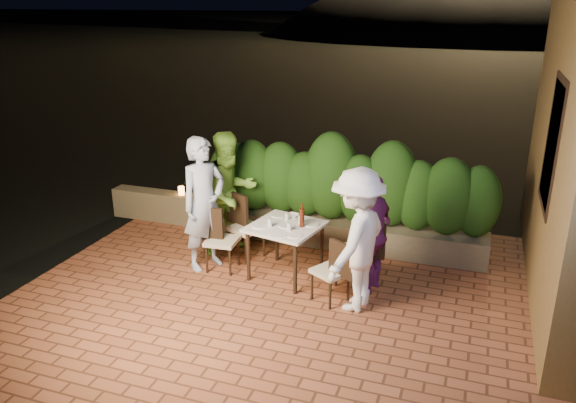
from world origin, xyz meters
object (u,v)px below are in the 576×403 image
at_px(chair_left_back, 247,227).
at_px(diner_purple, 373,233).
at_px(beer_bottle, 302,215).
at_px(diner_green, 230,193).
at_px(chair_right_back, 354,252).
at_px(diner_blue, 204,204).
at_px(chair_right_front, 331,270).
at_px(chair_left_front, 222,239).
at_px(diner_white, 357,240).
at_px(bowl, 293,215).
at_px(parapet_lamp, 181,191).
at_px(dining_table, 286,251).

height_order(chair_left_back, diner_purple, diner_purple).
height_order(beer_bottle, diner_green, diner_green).
height_order(chair_right_back, diner_blue, diner_blue).
relative_size(chair_left_back, chair_right_front, 1.10).
xyz_separation_m(chair_left_front, diner_white, (1.97, -0.39, 0.44)).
bearing_deg(bowl, parapet_lamp, 157.57).
bearing_deg(diner_green, diner_white, -80.77).
relative_size(chair_right_front, parapet_lamp, 6.05).
distance_m(beer_bottle, diner_white, 0.99).
distance_m(beer_bottle, chair_right_back, 0.84).
distance_m(dining_table, diner_green, 1.30).
xyz_separation_m(dining_table, chair_left_back, (-0.75, 0.41, 0.09)).
height_order(beer_bottle, diner_purple, diner_purple).
bearing_deg(diner_blue, chair_left_back, -12.12).
bearing_deg(diner_green, beer_bottle, -77.22).
bearing_deg(chair_left_back, bowl, 18.84).
height_order(chair_left_front, chair_right_back, chair_right_back).
relative_size(chair_right_front, diner_purple, 0.54).
bearing_deg(bowl, diner_purple, -14.15).
relative_size(bowl, diner_purple, 0.10).
bearing_deg(diner_purple, chair_right_back, -90.56).
relative_size(chair_left_front, diner_green, 0.49).
height_order(beer_bottle, chair_left_back, beer_bottle).
height_order(beer_bottle, chair_right_back, beer_bottle).
bearing_deg(bowl, diner_blue, -160.53).
distance_m(bowl, chair_right_back, 1.01).
bearing_deg(parapet_lamp, chair_left_front, -44.20).
bearing_deg(dining_table, diner_green, 153.02).
height_order(beer_bottle, parapet_lamp, beer_bottle).
distance_m(beer_bottle, diner_green, 1.38).
height_order(chair_left_back, diner_blue, diner_blue).
distance_m(bowl, chair_left_back, 0.80).
distance_m(beer_bottle, diner_blue, 1.38).
relative_size(diner_blue, diner_green, 1.03).
height_order(bowl, chair_left_front, chair_left_front).
bearing_deg(beer_bottle, diner_purple, 0.70).
bearing_deg(dining_table, beer_bottle, 5.53).
bearing_deg(bowl, chair_left_front, -155.02).
bearing_deg(parapet_lamp, dining_table, -28.97).
bearing_deg(chair_right_front, parapet_lamp, 0.19).
relative_size(chair_left_back, parapet_lamp, 6.64).
distance_m(bowl, parapet_lamp, 2.49).
bearing_deg(beer_bottle, chair_left_front, -174.45).
distance_m(diner_purple, parapet_lamp, 3.68).
xyz_separation_m(chair_right_front, diner_white, (0.32, -0.04, 0.46)).
relative_size(dining_table, chair_right_back, 0.95).
height_order(chair_left_front, diner_purple, diner_purple).
bearing_deg(parapet_lamp, diner_green, -30.61).
height_order(chair_right_front, diner_purple, diner_purple).
height_order(chair_left_back, chair_right_front, chair_left_back).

